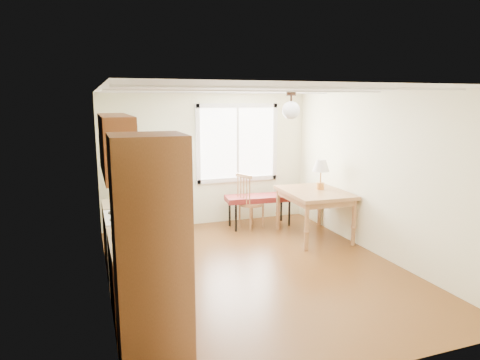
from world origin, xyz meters
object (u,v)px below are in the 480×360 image
dining_table (314,197)px  chair (247,198)px  bench (260,199)px  refrigerator (168,186)px

dining_table → chair: 1.25m
bench → dining_table: 1.15m
refrigerator → chair: bearing=-3.8°
chair → refrigerator: bearing=151.0°
dining_table → bench: bearing=126.4°
dining_table → chair: (-0.92, 0.84, -0.13)m
bench → chair: chair is taller
bench → chair: 0.31m
refrigerator → bench: (1.70, -0.13, -0.35)m
refrigerator → chair: 1.46m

